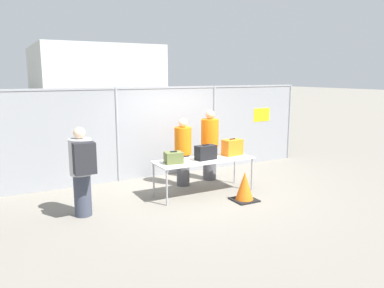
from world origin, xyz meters
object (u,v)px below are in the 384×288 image
(security_worker_far, at_px, (210,144))
(inspection_table, at_px, (204,161))
(security_worker_near, at_px, (183,151))
(suitcase_olive, at_px, (174,158))
(traveler_hooded, at_px, (82,168))
(utility_trailer, at_px, (183,147))
(suitcase_black, at_px, (206,152))
(suitcase_orange, at_px, (232,147))
(traffic_cone, at_px, (245,187))

(security_worker_far, bearing_deg, inspection_table, 37.32)
(security_worker_near, bearing_deg, inspection_table, 103.59)
(suitcase_olive, xyz_separation_m, security_worker_far, (1.49, 0.96, 0.01))
(traveler_hooded, relative_size, utility_trailer, 0.46)
(suitcase_black, height_order, suitcase_orange, suitcase_orange)
(suitcase_orange, relative_size, utility_trailer, 0.13)
(security_worker_near, height_order, utility_trailer, security_worker_near)
(suitcase_orange, xyz_separation_m, traffic_cone, (-0.30, -0.92, -0.69))
(inspection_table, relative_size, suitcase_black, 4.62)
(inspection_table, xyz_separation_m, security_worker_near, (-0.13, 0.79, 0.11))
(suitcase_olive, relative_size, security_worker_far, 0.23)
(inspection_table, bearing_deg, suitcase_olive, -179.47)
(suitcase_orange, distance_m, utility_trailer, 3.51)
(inspection_table, relative_size, suitcase_olive, 5.58)
(suitcase_orange, relative_size, security_worker_near, 0.29)
(suitcase_orange, bearing_deg, suitcase_olive, -177.06)
(security_worker_far, height_order, traffic_cone, security_worker_far)
(suitcase_olive, xyz_separation_m, suitcase_black, (0.78, -0.03, 0.04))
(traffic_cone, bearing_deg, security_worker_near, 111.44)
(suitcase_black, distance_m, traveler_hooded, 2.75)
(suitcase_black, height_order, utility_trailer, suitcase_black)
(inspection_table, height_order, traffic_cone, inspection_table)
(traveler_hooded, bearing_deg, inspection_table, -20.38)
(inspection_table, distance_m, security_worker_far, 1.21)
(suitcase_olive, bearing_deg, utility_trailer, 59.78)
(suitcase_black, bearing_deg, suitcase_olive, 177.97)
(inspection_table, relative_size, security_worker_far, 1.28)
(inspection_table, height_order, suitcase_orange, suitcase_orange)
(suitcase_black, xyz_separation_m, security_worker_near, (-0.15, 0.82, -0.11))
(suitcase_black, height_order, traffic_cone, suitcase_black)
(suitcase_black, relative_size, security_worker_far, 0.28)
(suitcase_black, relative_size, security_worker_near, 0.30)
(suitcase_black, xyz_separation_m, traffic_cone, (0.50, -0.81, -0.66))
(suitcase_orange, distance_m, traffic_cone, 1.19)
(suitcase_black, bearing_deg, traffic_cone, -58.58)
(inspection_table, bearing_deg, traveler_hooded, -177.18)
(inspection_table, bearing_deg, traffic_cone, -58.75)
(suitcase_olive, relative_size, suitcase_orange, 0.87)
(traveler_hooded, relative_size, traffic_cone, 2.71)
(suitcase_orange, distance_m, security_worker_far, 0.89)
(suitcase_olive, bearing_deg, traffic_cone, -33.27)
(traveler_hooded, bearing_deg, traffic_cone, -35.58)
(suitcase_orange, xyz_separation_m, security_worker_near, (-0.94, 0.72, -0.13))
(suitcase_olive, height_order, traveler_hooded, traveler_hooded)
(suitcase_black, relative_size, utility_trailer, 0.13)
(suitcase_orange, bearing_deg, traveler_hooded, -176.63)
(suitcase_olive, height_order, security_worker_far, security_worker_far)
(suitcase_orange, distance_m, traveler_hooded, 3.56)
(suitcase_olive, height_order, security_worker_near, security_worker_near)
(traveler_hooded, height_order, utility_trailer, traveler_hooded)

